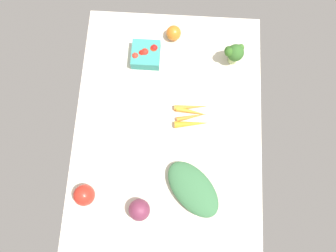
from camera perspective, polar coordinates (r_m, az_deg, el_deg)
name	(u,v)px	position (r cm, az deg, el deg)	size (l,w,h in cm)	color
tablecloth	(168,128)	(128.65, 0.00, -0.33)	(104.00, 76.00, 2.00)	beige
heirloom_tomato_orange	(173,33)	(140.44, 0.85, 16.55)	(6.42, 6.42, 6.42)	orange
carrot_bunch	(192,116)	(128.01, 4.36, 1.82)	(11.28, 15.10, 2.85)	orange
broccoli_head	(234,53)	(134.88, 12.00, 12.93)	(7.59, 8.20, 10.63)	#A8BC79
berry_basket	(146,54)	(136.32, -4.01, 12.90)	(11.83, 11.83, 6.36)	teal
red_onion_near_basket	(139,210)	(120.34, -5.25, -14.96)	(8.10, 8.10, 8.10)	brown
leafy_greens_clump	(193,189)	(121.59, 4.57, -11.35)	(24.71, 14.06, 5.66)	#396D42
bell_pepper_red	(84,195)	(123.70, -15.01, -12.05)	(8.00, 8.00, 8.59)	red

